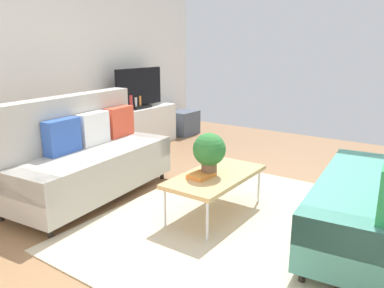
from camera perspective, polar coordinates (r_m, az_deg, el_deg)
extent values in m
plane|color=#936B47|center=(3.85, 4.19, -10.46)|extent=(7.68, 7.68, 0.00)
cube|color=white|center=(5.47, -22.07, 11.73)|extent=(6.40, 0.12, 2.90)
cube|color=beige|center=(3.71, 5.74, -11.42)|extent=(2.90, 2.20, 0.01)
cube|color=#B2ADA3|center=(4.28, -15.01, -3.71)|extent=(1.97, 1.02, 0.44)
cube|color=#B2ADA3|center=(4.38, -18.45, 3.23)|extent=(1.91, 0.38, 0.56)
cube|color=#B2ADA3|center=(4.86, -8.12, 0.20)|extent=(0.28, 0.86, 0.22)
cube|color=#B2ADA3|center=(3.72, -24.29, -5.52)|extent=(0.28, 0.86, 0.22)
cylinder|color=black|center=(4.79, -4.57, -4.65)|extent=(0.05, 0.05, 0.10)
cylinder|color=black|center=(3.61, -20.60, -12.37)|extent=(0.05, 0.05, 0.10)
cylinder|color=black|center=(5.19, -10.82, -3.35)|extent=(0.05, 0.05, 0.10)
cylinder|color=black|center=(4.12, -26.82, -9.62)|extent=(0.05, 0.05, 0.10)
cube|color=#D84C33|center=(4.74, -10.91, 3.33)|extent=(0.41, 0.18, 0.36)
cube|color=white|center=(4.42, -14.67, 2.28)|extent=(0.41, 0.18, 0.36)
cube|color=#3359B2|center=(4.12, -19.00, 1.07)|extent=(0.41, 0.18, 0.36)
cube|color=teal|center=(3.55, 25.38, -8.52)|extent=(1.97, 1.02, 0.44)
cube|color=teal|center=(2.73, 24.05, -12.85)|extent=(0.28, 0.86, 0.22)
cube|color=teal|center=(4.32, 26.52, -3.08)|extent=(0.28, 0.86, 0.22)
cylinder|color=black|center=(2.94, 16.26, -18.59)|extent=(0.05, 0.05, 0.10)
cylinder|color=black|center=(4.48, 21.63, -7.08)|extent=(0.05, 0.05, 0.10)
cube|color=tan|center=(3.69, 3.57, -4.88)|extent=(1.10, 0.56, 0.04)
cylinder|color=silver|center=(3.51, -4.10, -9.63)|extent=(0.02, 0.02, 0.38)
cylinder|color=silver|center=(4.27, 4.42, -5.09)|extent=(0.02, 0.02, 0.38)
cylinder|color=silver|center=(3.27, 2.31, -11.56)|extent=(0.02, 0.02, 0.38)
cylinder|color=silver|center=(4.07, 10.02, -6.29)|extent=(0.02, 0.02, 0.38)
cube|color=silver|center=(6.32, -7.89, 2.57)|extent=(1.40, 0.44, 0.64)
cube|color=black|center=(6.25, -7.86, 5.60)|extent=(0.36, 0.20, 0.04)
cube|color=black|center=(6.21, -7.97, 8.52)|extent=(1.00, 0.05, 0.60)
cube|color=#4C5666|center=(7.11, -1.23, 3.23)|extent=(0.52, 0.40, 0.44)
cylinder|color=brown|center=(3.65, 2.58, -3.70)|extent=(0.15, 0.15, 0.13)
sphere|color=#2D7233|center=(3.59, 2.62, -0.81)|extent=(0.32, 0.32, 0.32)
cube|color=orange|center=(3.59, 1.39, -4.75)|extent=(0.25, 0.20, 0.04)
cylinder|color=#B24C4C|center=(5.88, -12.24, 5.46)|extent=(0.12, 0.12, 0.17)
cylinder|color=silver|center=(6.00, -10.99, 5.72)|extent=(0.11, 0.11, 0.17)
cylinder|color=red|center=(6.06, -9.23, 6.19)|extent=(0.06, 0.06, 0.23)
cylinder|color=silver|center=(6.14, -8.49, 6.11)|extent=(0.05, 0.05, 0.19)
cylinder|color=orange|center=(6.21, -7.86, 6.30)|extent=(0.05, 0.05, 0.20)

